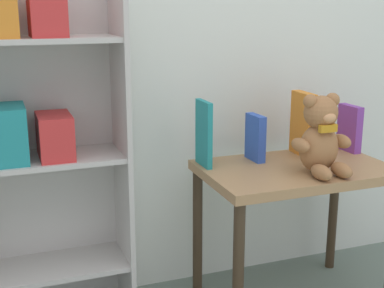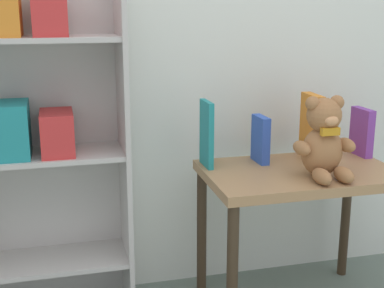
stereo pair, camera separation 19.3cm
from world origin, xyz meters
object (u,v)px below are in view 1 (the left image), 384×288
at_px(book_standing_teal, 204,134).
at_px(book_standing_blue, 255,138).
at_px(book_standing_orange, 303,124).
at_px(book_standing_purple, 350,128).
at_px(bookshelf_side, 31,135).
at_px(display_table, 295,187).
at_px(teddy_bear, 321,137).

distance_m(book_standing_teal, book_standing_blue, 0.22).
bearing_deg(book_standing_orange, book_standing_blue, -176.11).
xyz_separation_m(book_standing_teal, book_standing_purple, (0.66, -0.01, -0.03)).
bearing_deg(book_standing_orange, book_standing_purple, -2.44).
xyz_separation_m(bookshelf_side, book_standing_teal, (0.63, -0.07, -0.03)).
relative_size(display_table, book_standing_orange, 2.77).
bearing_deg(teddy_bear, book_standing_orange, 73.47).
relative_size(display_table, book_standing_purple, 3.68).
height_order(teddy_bear, book_standing_teal, teddy_bear).
bearing_deg(book_standing_blue, book_standing_teal, 178.07).
bearing_deg(book_standing_teal, book_standing_purple, -1.49).
distance_m(display_table, teddy_bear, 0.24).
relative_size(bookshelf_side, book_standing_orange, 5.01).
bearing_deg(display_table, book_standing_teal, 158.01).
bearing_deg(teddy_bear, book_standing_blue, 122.92).
relative_size(book_standing_teal, book_standing_orange, 0.97).
height_order(book_standing_orange, book_standing_purple, book_standing_orange).
bearing_deg(bookshelf_side, display_table, -12.16).
bearing_deg(book_standing_blue, book_standing_purple, -2.81).
distance_m(book_standing_orange, book_standing_purple, 0.22).
distance_m(teddy_bear, book_standing_purple, 0.37).
distance_m(display_table, book_standing_teal, 0.41).
distance_m(teddy_bear, book_standing_teal, 0.44).
distance_m(bookshelf_side, book_standing_orange, 1.07).
xyz_separation_m(bookshelf_side, display_table, (0.96, -0.21, -0.24)).
bearing_deg(book_standing_purple, book_standing_blue, 177.04).
relative_size(teddy_bear, book_standing_blue, 1.59).
bearing_deg(bookshelf_side, book_standing_orange, -3.52).
xyz_separation_m(book_standing_teal, book_standing_blue, (0.22, -0.00, -0.03)).
bearing_deg(teddy_bear, bookshelf_side, 163.04).
relative_size(display_table, book_standing_blue, 3.91).
relative_size(display_table, book_standing_teal, 2.84).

